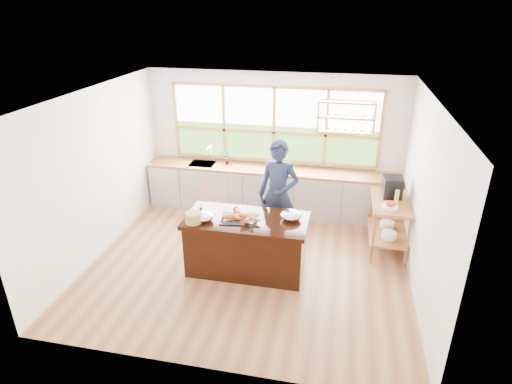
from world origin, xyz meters
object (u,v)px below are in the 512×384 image
(cook, at_px, (278,195))
(wicker_basket, at_px, (194,217))
(island, at_px, (247,244))
(espresso_machine, at_px, (392,187))

(cook, height_order, wicker_basket, cook)
(island, xyz_separation_m, espresso_machine, (2.19, 1.28, 0.62))
(island, bearing_deg, espresso_machine, 30.35)
(cook, bearing_deg, wicker_basket, -125.01)
(wicker_basket, bearing_deg, espresso_machine, 27.87)
(island, distance_m, wicker_basket, 0.94)
(island, bearing_deg, wicker_basket, -160.23)
(cook, bearing_deg, espresso_machine, 21.35)
(island, bearing_deg, cook, 68.21)
(island, height_order, espresso_machine, espresso_machine)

